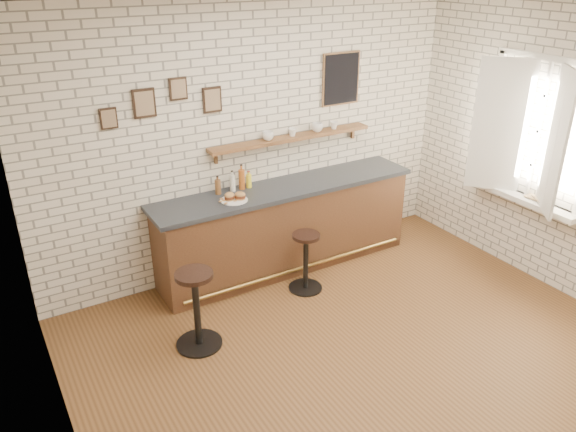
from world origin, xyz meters
name	(u,v)px	position (x,y,z in m)	size (l,w,h in m)	color
ground	(360,349)	(0.00, 0.00, 0.00)	(5.00, 5.00, 0.00)	brown
bar_counter	(286,227)	(0.20, 1.70, 0.51)	(3.10, 0.65, 1.01)	#53341E
sandwich_plate	(234,200)	(-0.47, 1.62, 1.02)	(0.28, 0.28, 0.01)	white
ciabatta_sandwich	(235,196)	(-0.46, 1.62, 1.06)	(0.25, 0.19, 0.07)	#B38349
potato_chips	(233,200)	(-0.48, 1.62, 1.02)	(0.26, 0.19, 0.00)	#C08743
bitters_bottle_brown	(218,187)	(-0.54, 1.87, 1.09)	(0.06, 0.06, 0.21)	brown
bitters_bottle_white	(232,183)	(-0.36, 1.87, 1.10)	(0.06, 0.06, 0.23)	silver
bitters_bottle_amber	(242,179)	(-0.25, 1.87, 1.12)	(0.07, 0.07, 0.28)	#A2511A
condiment_bottle_yellow	(249,180)	(-0.17, 1.87, 1.09)	(0.06, 0.06, 0.19)	yellow
bar_stool_left	(197,307)	(-1.25, 0.83, 0.42)	(0.46, 0.46, 0.78)	black
bar_stool_right	(306,260)	(0.13, 1.15, 0.36)	(0.37, 0.37, 0.67)	black
wall_shelf	(292,138)	(0.40, 1.90, 1.48)	(2.00, 0.18, 0.18)	brown
shelf_cup_a	(268,136)	(0.10, 1.90, 1.55)	(0.13, 0.13, 0.10)	white
shelf_cup_b	(292,132)	(0.41, 1.90, 1.54)	(0.09, 0.09, 0.09)	white
shelf_cup_c	(317,127)	(0.74, 1.90, 1.55)	(0.13, 0.13, 0.10)	white
shelf_cup_d	(334,125)	(0.97, 1.90, 1.54)	(0.09, 0.09, 0.09)	white
back_wall_decor	(274,87)	(0.23, 1.98, 2.05)	(2.96, 0.02, 0.56)	black
window_sill	(522,198)	(2.40, 0.30, 0.90)	(0.20, 1.35, 0.06)	white
casement_window	(532,133)	(2.36, 0.30, 1.65)	(0.40, 1.30, 1.56)	white
book_lower	(532,199)	(2.38, 0.16, 0.94)	(0.16, 0.21, 0.02)	tan
book_upper	(535,199)	(2.38, 0.12, 0.96)	(0.15, 0.20, 0.02)	tan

